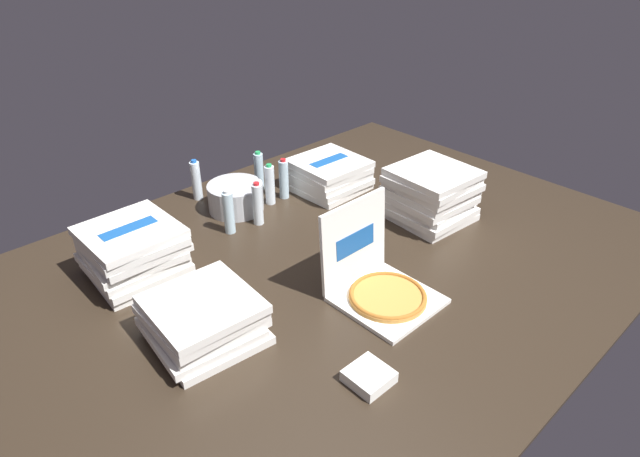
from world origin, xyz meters
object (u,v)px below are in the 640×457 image
(open_pizza_box, at_px, (379,283))
(water_bottle_4, at_px, (196,180))
(water_bottle_2, at_px, (229,212))
(water_bottle_5, at_px, (284,179))
(pizza_stack_left_far, at_px, (203,319))
(water_bottle_0, at_px, (270,185))
(pizza_stack_right_mid, at_px, (328,175))
(ice_bucket, at_px, (236,197))
(water_bottle_3, at_px, (259,171))
(pizza_stack_center_far, at_px, (133,252))
(napkin_pile, at_px, (369,377))
(pizza_stack_right_far, at_px, (430,194))
(water_bottle_1, at_px, (258,204))

(open_pizza_box, distance_m, water_bottle_4, 1.38)
(water_bottle_2, height_order, water_bottle_5, same)
(pizza_stack_left_far, height_order, water_bottle_0, water_bottle_0)
(pizza_stack_right_mid, xyz_separation_m, water_bottle_4, (-0.66, 0.44, 0.03))
(ice_bucket, xyz_separation_m, water_bottle_3, (0.26, 0.11, 0.04))
(water_bottle_2, bearing_deg, water_bottle_0, 16.45)
(ice_bucket, distance_m, water_bottle_4, 0.29)
(pizza_stack_right_mid, bearing_deg, pizza_stack_center_far, -178.52)
(open_pizza_box, distance_m, water_bottle_5, 1.08)
(napkin_pile, bearing_deg, pizza_stack_left_far, 116.14)
(water_bottle_2, bearing_deg, water_bottle_4, 79.21)
(water_bottle_5, bearing_deg, pizza_stack_left_far, -145.12)
(water_bottle_3, xyz_separation_m, water_bottle_5, (0.04, -0.19, 0.00))
(water_bottle_2, relative_size, napkin_pile, 1.63)
(pizza_stack_center_far, distance_m, water_bottle_4, 0.79)
(pizza_stack_center_far, height_order, water_bottle_3, pizza_stack_center_far)
(napkin_pile, bearing_deg, open_pizza_box, 37.50)
(pizza_stack_right_mid, xyz_separation_m, pizza_stack_right_far, (0.15, -0.65, 0.06))
(open_pizza_box, xyz_separation_m, pizza_stack_right_far, (0.74, 0.28, 0.07))
(water_bottle_4, bearing_deg, pizza_stack_right_mid, -33.53)
(water_bottle_1, bearing_deg, water_bottle_4, 99.68)
(water_bottle_0, relative_size, water_bottle_4, 1.00)
(pizza_stack_left_far, bearing_deg, water_bottle_4, 58.82)
(open_pizza_box, height_order, water_bottle_4, open_pizza_box)
(pizza_stack_left_far, height_order, ice_bucket, pizza_stack_left_far)
(pizza_stack_center_far, distance_m, pizza_stack_right_far, 1.58)
(pizza_stack_right_mid, relative_size, water_bottle_1, 1.70)
(pizza_stack_center_far, xyz_separation_m, water_bottle_0, (0.92, 0.13, -0.01))
(pizza_stack_right_far, xyz_separation_m, water_bottle_0, (-0.54, 0.75, -0.03))
(pizza_stack_right_mid, relative_size, napkin_pile, 2.77)
(pizza_stack_right_mid, relative_size, water_bottle_2, 1.70)
(pizza_stack_center_far, height_order, water_bottle_1, pizza_stack_center_far)
(open_pizza_box, relative_size, water_bottle_4, 1.75)
(water_bottle_1, xyz_separation_m, water_bottle_4, (-0.08, 0.48, 0.00))
(pizza_stack_center_far, bearing_deg, pizza_stack_left_far, -90.49)
(open_pizza_box, relative_size, pizza_stack_center_far, 0.98)
(water_bottle_0, xyz_separation_m, water_bottle_5, (0.11, 0.00, 0.00))
(water_bottle_0, distance_m, water_bottle_3, 0.20)
(ice_bucket, distance_m, water_bottle_2, 0.25)
(pizza_stack_left_far, height_order, water_bottle_4, water_bottle_4)
(pizza_stack_right_far, distance_m, water_bottle_5, 0.86)
(pizza_stack_center_far, bearing_deg, ice_bucket, 15.64)
(open_pizza_box, bearing_deg, water_bottle_3, 77.21)
(pizza_stack_left_far, relative_size, water_bottle_2, 1.84)
(pizza_stack_right_mid, bearing_deg, water_bottle_1, -175.66)
(water_bottle_5, bearing_deg, water_bottle_3, 101.91)
(pizza_stack_right_far, bearing_deg, water_bottle_3, 116.61)
(pizza_stack_center_far, bearing_deg, water_bottle_5, 7.18)
(pizza_stack_right_far, height_order, water_bottle_1, pizza_stack_right_far)
(open_pizza_box, bearing_deg, pizza_stack_center_far, 128.26)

